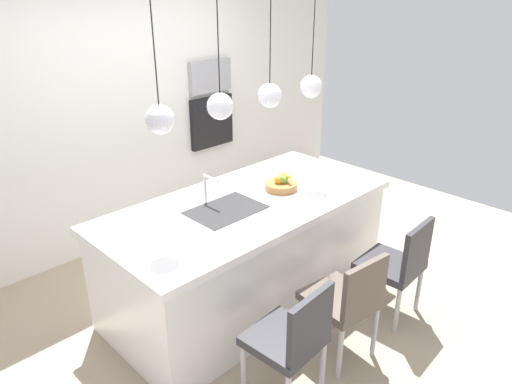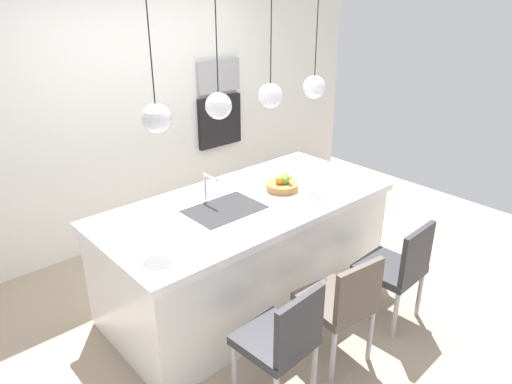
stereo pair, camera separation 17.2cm
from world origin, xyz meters
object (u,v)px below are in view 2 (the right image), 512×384
(chair_near, at_px, (282,339))
(chair_far, at_px, (398,267))
(microwave, at_px, (218,76))
(oven, at_px, (219,121))
(chair_middle, at_px, (341,302))
(fruit_bowl, at_px, (282,184))

(chair_near, height_order, chair_far, chair_near)
(microwave, height_order, chair_near, microwave)
(chair_far, bearing_deg, microwave, 83.45)
(oven, distance_m, chair_middle, 2.79)
(microwave, distance_m, chair_middle, 2.93)
(microwave, bearing_deg, chair_near, -120.67)
(oven, relative_size, chair_near, 0.65)
(chair_middle, bearing_deg, fruit_bowl, 68.59)
(fruit_bowl, bearing_deg, chair_middle, -111.41)
(oven, bearing_deg, chair_far, -96.55)
(fruit_bowl, distance_m, chair_near, 1.41)
(fruit_bowl, relative_size, microwave, 0.50)
(oven, height_order, chair_middle, oven)
(fruit_bowl, distance_m, oven, 1.71)
(fruit_bowl, bearing_deg, microwave, 69.84)
(oven, distance_m, chair_near, 3.03)
(chair_near, xyz_separation_m, chair_far, (1.23, -0.00, -0.01))
(chair_middle, height_order, chair_far, chair_far)
(chair_near, distance_m, chair_far, 1.23)
(microwave, distance_m, chair_near, 3.16)
(fruit_bowl, xyz_separation_m, oven, (0.59, 1.61, 0.10))
(fruit_bowl, bearing_deg, oven, 69.84)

